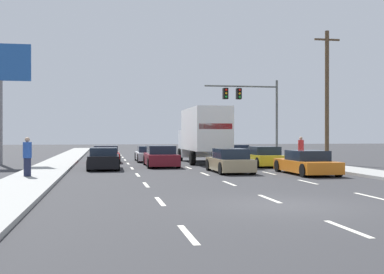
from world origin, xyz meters
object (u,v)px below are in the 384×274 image
(car_tan, at_px, (230,162))
(traffic_signal_mast, at_px, (248,101))
(car_navy, at_px, (235,153))
(car_yellow, at_px, (263,157))
(utility_pole_mid, at_px, (327,95))
(car_black, at_px, (104,159))
(car_maroon, at_px, (161,157))
(pedestrian_mid_block, at_px, (27,157))
(roadside_billboard, at_px, (0,78))
(pedestrian_near_corner, at_px, (301,150))
(car_orange, at_px, (307,163))
(car_red, at_px, (106,155))
(car_silver, at_px, (148,154))
(box_truck, at_px, (203,132))

(car_tan, bearing_deg, traffic_signal_mast, 70.47)
(car_navy, relative_size, car_yellow, 1.03)
(car_navy, height_order, utility_pole_mid, utility_pole_mid)
(car_black, height_order, car_maroon, car_maroon)
(car_navy, height_order, traffic_signal_mast, traffic_signal_mast)
(car_maroon, distance_m, car_yellow, 6.48)
(car_black, relative_size, car_tan, 1.02)
(utility_pole_mid, height_order, pedestrian_mid_block, utility_pole_mid)
(roadside_billboard, height_order, pedestrian_mid_block, roadside_billboard)
(utility_pole_mid, xyz_separation_m, pedestrian_near_corner, (-2.06, -0.43, -3.69))
(car_orange, xyz_separation_m, traffic_signal_mast, (2.22, 17.97, 4.44))
(car_black, height_order, car_tan, car_tan)
(car_red, height_order, utility_pole_mid, utility_pole_mid)
(car_yellow, relative_size, pedestrian_near_corner, 2.59)
(pedestrian_near_corner, bearing_deg, car_navy, 116.20)
(car_maroon, height_order, car_tan, car_maroon)
(car_red, relative_size, pedestrian_mid_block, 2.36)
(car_black, bearing_deg, car_maroon, 28.58)
(car_navy, bearing_deg, car_orange, -89.93)
(car_silver, relative_size, pedestrian_near_corner, 2.56)
(car_tan, distance_m, car_orange, 3.95)
(car_silver, relative_size, box_truck, 0.52)
(utility_pole_mid, bearing_deg, pedestrian_near_corner, -168.13)
(car_maroon, xyz_separation_m, car_tan, (3.02, -5.57, -0.03))
(car_silver, relative_size, car_tan, 1.07)
(car_yellow, bearing_deg, car_black, -173.42)
(car_red, distance_m, car_silver, 3.27)
(car_tan, relative_size, car_yellow, 0.93)
(box_truck, bearing_deg, car_silver, 139.77)
(car_black, relative_size, roadside_billboard, 0.52)
(car_black, height_order, utility_pole_mid, utility_pole_mid)
(car_silver, xyz_separation_m, utility_pole_mid, (11.77, -5.32, 4.16))
(box_truck, height_order, roadside_billboard, roadside_billboard)
(car_navy, bearing_deg, pedestrian_mid_block, -133.19)
(car_black, xyz_separation_m, car_orange, (10.08, -5.42, -0.04))
(car_maroon, height_order, utility_pole_mid, utility_pole_mid)
(car_yellow, bearing_deg, car_maroon, 173.18)
(car_red, relative_size, car_orange, 0.88)
(car_navy, bearing_deg, car_black, -140.51)
(pedestrian_near_corner, bearing_deg, car_black, -169.76)
(car_maroon, bearing_deg, pedestrian_near_corner, 2.59)
(car_red, bearing_deg, roadside_billboard, -168.70)
(car_yellow, distance_m, traffic_signal_mast, 12.45)
(pedestrian_mid_block, bearing_deg, traffic_signal_mast, 49.85)
(car_red, bearing_deg, car_tan, -59.39)
(box_truck, distance_m, roadside_billboard, 14.20)
(pedestrian_near_corner, bearing_deg, traffic_signal_mast, 93.89)
(traffic_signal_mast, bearing_deg, car_orange, -97.03)
(box_truck, xyz_separation_m, pedestrian_near_corner, (6.12, -2.71, -1.17))
(box_truck, height_order, pedestrian_mid_block, box_truck)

